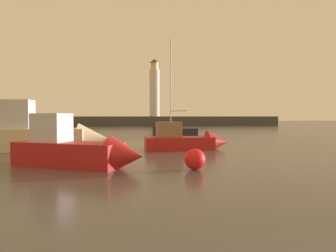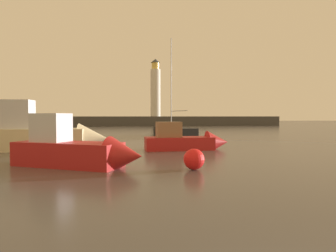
{
  "view_description": "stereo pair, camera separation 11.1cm",
  "coord_description": "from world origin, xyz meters",
  "px_view_note": "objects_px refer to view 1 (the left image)",
  "views": [
    {
      "loc": [
        -2.87,
        -2.43,
        2.55
      ],
      "look_at": [
        -0.46,
        20.81,
        1.75
      ],
      "focal_mm": 31.6,
      "sensor_mm": 36.0,
      "label": 1
    },
    {
      "loc": [
        -2.76,
        -2.44,
        2.55
      ],
      "look_at": [
        -0.46,
        20.81,
        1.75
      ],
      "focal_mm": 31.6,
      "sensor_mm": 36.0,
      "label": 2
    }
  ],
  "objects_px": {
    "motorboat_2": "(190,141)",
    "sailboat_moored": "(173,132)",
    "mooring_buoy": "(195,159)",
    "motorboat_1": "(80,150)",
    "lighthouse": "(154,89)",
    "motorboat_3": "(44,135)"
  },
  "relations": [
    {
      "from": "motorboat_2",
      "to": "sailboat_moored",
      "type": "relative_size",
      "value": 0.53
    },
    {
      "from": "mooring_buoy",
      "to": "motorboat_1",
      "type": "bearing_deg",
      "value": 166.13
    },
    {
      "from": "lighthouse",
      "to": "sailboat_moored",
      "type": "relative_size",
      "value": 1.2
    },
    {
      "from": "motorboat_2",
      "to": "sailboat_moored",
      "type": "distance_m",
      "value": 14.03
    },
    {
      "from": "lighthouse",
      "to": "motorboat_2",
      "type": "xyz_separation_m",
      "value": [
        -0.43,
        -53.53,
        -8.67
      ]
    },
    {
      "from": "motorboat_2",
      "to": "mooring_buoy",
      "type": "height_order",
      "value": "motorboat_2"
    },
    {
      "from": "motorboat_3",
      "to": "sailboat_moored",
      "type": "relative_size",
      "value": 0.75
    },
    {
      "from": "lighthouse",
      "to": "motorboat_3",
      "type": "height_order",
      "value": "lighthouse"
    },
    {
      "from": "motorboat_1",
      "to": "sailboat_moored",
      "type": "distance_m",
      "value": 22.15
    },
    {
      "from": "motorboat_1",
      "to": "motorboat_2",
      "type": "relative_size",
      "value": 1.09
    },
    {
      "from": "motorboat_3",
      "to": "mooring_buoy",
      "type": "bearing_deg",
      "value": -42.82
    },
    {
      "from": "lighthouse",
      "to": "motorboat_2",
      "type": "height_order",
      "value": "lighthouse"
    },
    {
      "from": "lighthouse",
      "to": "motorboat_3",
      "type": "bearing_deg",
      "value": -101.91
    },
    {
      "from": "sailboat_moored",
      "to": "mooring_buoy",
      "type": "height_order",
      "value": "sailboat_moored"
    },
    {
      "from": "lighthouse",
      "to": "motorboat_2",
      "type": "relative_size",
      "value": 2.26
    },
    {
      "from": "lighthouse",
      "to": "mooring_buoy",
      "type": "bearing_deg",
      "value": -91.54
    },
    {
      "from": "lighthouse",
      "to": "mooring_buoy",
      "type": "xyz_separation_m",
      "value": [
        -1.66,
        -61.81,
        -8.82
      ]
    },
    {
      "from": "sailboat_moored",
      "to": "motorboat_2",
      "type": "bearing_deg",
      "value": -91.9
    },
    {
      "from": "motorboat_1",
      "to": "motorboat_2",
      "type": "distance_m",
      "value": 9.69
    },
    {
      "from": "motorboat_3",
      "to": "mooring_buoy",
      "type": "height_order",
      "value": "motorboat_3"
    },
    {
      "from": "motorboat_2",
      "to": "sailboat_moored",
      "type": "height_order",
      "value": "sailboat_moored"
    },
    {
      "from": "sailboat_moored",
      "to": "motorboat_3",
      "type": "bearing_deg",
      "value": -129.72
    }
  ]
}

